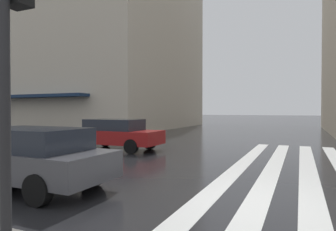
{
  "coord_description": "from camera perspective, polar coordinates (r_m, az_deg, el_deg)",
  "views": [
    {
      "loc": [
        -5.88,
        -0.66,
        1.82
      ],
      "look_at": [
        6.89,
        5.08,
        1.57
      ],
      "focal_mm": 31.6,
      "sensor_mm": 36.0,
      "label": 1
    }
  ],
  "objects": [
    {
      "name": "haussmann_block_mid",
      "position": [
        37.07,
        -15.95,
        16.81
      ],
      "size": [
        19.03,
        23.0,
        24.38
      ],
      "color": "beige",
      "rests_on": "ground_plane"
    },
    {
      "name": "ground_plane",
      "position": [
        6.19,
        17.71,
        -16.12
      ],
      "size": [
        220.0,
        220.0,
        0.0
      ],
      "primitive_type": "plane",
      "color": "black"
    },
    {
      "name": "zebra_crossing",
      "position": [
        10.07,
        28.3,
        -9.49
      ],
      "size": [
        13.0,
        5.5,
        0.01
      ],
      "color": "silver",
      "rests_on": "ground_plane"
    },
    {
      "name": "traffic_signal_post",
      "position": [
        3.98,
        -27.67,
        15.63
      ],
      "size": [
        0.44,
        0.3,
        3.72
      ],
      "color": "#232326",
      "rests_on": "sidewalk_pavement"
    },
    {
      "name": "car_red",
      "position": [
        13.79,
        -9.94,
        -3.43
      ],
      "size": [
        1.85,
        4.1,
        1.41
      ],
      "color": "maroon",
      "rests_on": "ground_plane"
    },
    {
      "name": "car_dark_grey",
      "position": [
        7.6,
        -25.34,
        -7.12
      ],
      "size": [
        1.85,
        4.1,
        1.41
      ],
      "color": "#4C4C51",
      "rests_on": "ground_plane"
    }
  ]
}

